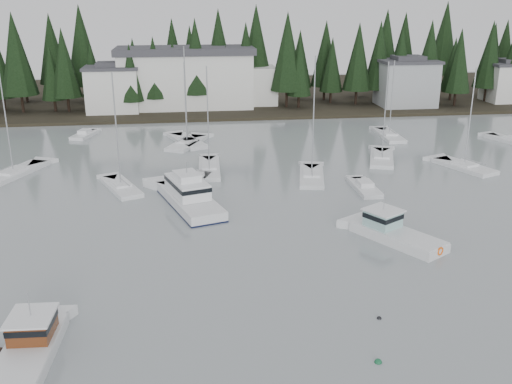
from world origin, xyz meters
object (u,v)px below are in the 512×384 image
Objects in this scene: sailboat_2 at (209,170)px; runabout_1 at (365,189)px; harbor_inn at (197,78)px; lobster_boat_brown at (26,353)px; sailboat_10 at (14,175)px; sailboat_5 at (389,137)px; sailboat_13 at (187,145)px; house_east_b at (510,81)px; lobster_boat_teal at (394,234)px; house_west at (113,88)px; house_east_a at (406,82)px; sailboat_1 at (382,159)px; runabout_3 at (85,135)px; cabin_cruiser_center at (189,198)px; sailboat_0 at (187,142)px; runabout_4 at (196,181)px; sailboat_4 at (312,177)px; sailboat_7 at (121,188)px; sailboat_3 at (464,168)px.

runabout_1 is (16.45, -9.68, 0.06)m from sailboat_2.
lobster_boat_brown is (-12.49, -77.92, -5.29)m from harbor_inn.
sailboat_10 reaches higher than harbor_inn.
sailboat_13 is at bearing 94.44° from sailboat_5.
house_east_b is 77.14m from lobster_boat_teal.
house_west is 54.01m from house_east_a.
runabout_1 is at bearing 171.74° from sailboat_1.
runabout_3 is (-56.70, -16.13, -4.77)m from house_east_a.
sailboat_2 is at bearing -89.99° from harbor_inn.
sailboat_1 is at bearing -27.48° from runabout_1.
sailboat_10 is at bearing 144.81° from sailboat_13.
cabin_cruiser_center is (12.39, -49.44, -3.89)m from house_west.
sailboat_1 is at bearing -97.54° from runabout_3.
house_east_a is at bearing -23.84° from sailboat_5.
sailboat_0 is 18.76m from runabout_4.
sailboat_4 reaches higher than sailboat_13.
lobster_boat_brown is 0.66× the size of sailboat_7.
sailboat_7 is (-37.77, -19.92, 0.02)m from sailboat_5.
sailboat_1 is at bearing -99.30° from sailboat_7.
lobster_boat_teal is at bearing -77.03° from harbor_inn.
runabout_1 is at bearing -100.51° from cabin_cruiser_center.
runabout_1 is at bearing -120.79° from sailboat_7.
runabout_4 is at bearing -102.48° from sailboat_7.
lobster_boat_teal is 1.36× the size of runabout_1.
sailboat_1 is at bearing 37.99° from sailboat_3.
runabout_4 is at bearing 161.28° from sailboat_2.
sailboat_7 is at bearing 71.78° from sailboat_3.
lobster_boat_brown is 31.25m from sailboat_7.
runabout_1 is 1.15× the size of runabout_4.
cabin_cruiser_center reaches higher than runabout_4.
sailboat_7 is (-7.33, 6.01, -0.68)m from cabin_cruiser_center.
sailboat_0 is at bearing -151.80° from house_east_a.
house_east_b is 0.75× the size of sailboat_3.
runabout_3 is at bearing 8.36° from sailboat_10.
sailboat_7 is 1.08× the size of sailboat_13.
house_east_a is at bearing -6.36° from harbor_inn.
house_east_b reaches higher than lobster_boat_teal.
cabin_cruiser_center is at bearing -152.11° from sailboat_7.
sailboat_0 is 14.50m from sailboat_2.
runabout_3 is at bearing 5.37° from lobster_boat_teal.
sailboat_2 is 27.00m from runabout_3.
runabout_4 is (8.27, 1.50, 0.05)m from sailboat_7.
sailboat_10 reaches higher than runabout_1.
house_east_a is at bearing -1.06° from house_west.
harbor_inn is 39.06m from sailboat_5.
runabout_3 is at bearing 88.38° from sailboat_13.
sailboat_10 reaches higher than runabout_4.
runabout_3 is (-15.09, 32.31, -0.63)m from cabin_cruiser_center.
cabin_cruiser_center is 1.41× the size of lobster_boat_teal.
lobster_boat_brown is at bearing -141.00° from sailboat_10.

